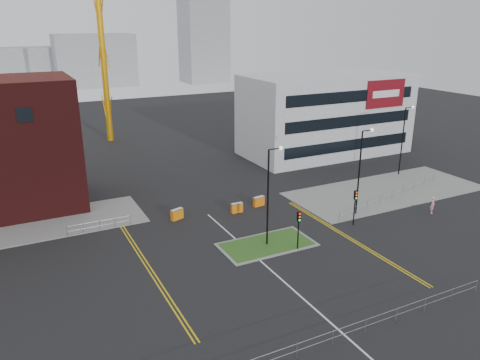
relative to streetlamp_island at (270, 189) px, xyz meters
name	(u,v)px	position (x,y,z in m)	size (l,w,h in m)	color
ground	(297,293)	(-2.22, -8.00, -5.41)	(200.00, 200.00, 0.00)	black
pavement_right	(386,191)	(19.78, 6.00, -5.35)	(24.00, 10.00, 0.12)	slate
island_kerb	(267,245)	(-0.22, 0.00, -5.37)	(8.60, 4.60, 0.08)	slate
grass_island	(267,244)	(-0.22, 0.00, -5.35)	(8.00, 4.00, 0.12)	#284A18
office_block	(325,114)	(23.79, 23.97, 0.59)	(25.00, 12.20, 12.00)	#BABCBF
streetlamp_island	(270,189)	(0.00, 0.00, 0.00)	(1.46, 0.36, 9.18)	black
streetlamp_right_near	(361,165)	(12.00, 2.00, 0.00)	(1.46, 0.36, 9.18)	black
streetlamp_right_far	(404,135)	(26.00, 10.00, 0.00)	(1.46, 0.36, 9.18)	black
traffic_light_island	(299,223)	(1.78, -2.02, -2.85)	(0.28, 0.33, 3.65)	black
traffic_light_right	(355,201)	(9.78, -0.02, -2.85)	(0.28, 0.33, 3.65)	black
railing_front	(350,329)	(-2.22, -14.00, -4.63)	(24.05, 0.05, 1.10)	gray
railing_left	(99,224)	(-13.22, 10.00, -4.67)	(6.05, 0.05, 1.10)	gray
railing_right	(392,193)	(18.28, 3.50, -4.63)	(19.05, 5.05, 1.10)	gray
centre_line	(283,281)	(-2.22, -6.00, -5.41)	(0.15, 30.00, 0.01)	silver
yellow_left_a	(143,262)	(-11.22, 2.00, -5.41)	(0.12, 24.00, 0.01)	gold
yellow_left_b	(146,261)	(-10.92, 2.00, -5.41)	(0.12, 24.00, 0.01)	gold
yellow_right_a	(346,237)	(7.28, -2.00, -5.41)	(0.12, 20.00, 0.01)	gold
yellow_right_b	(349,237)	(7.58, -2.00, -5.41)	(0.12, 20.00, 0.01)	gold
skyline_b	(95,60)	(7.78, 122.00, 2.59)	(24.00, 12.00, 16.00)	gray
skyline_c	(204,39)	(42.78, 117.00, 8.59)	(14.00, 12.00, 28.00)	gray
skyline_d	(32,67)	(-10.22, 132.00, 0.59)	(30.00, 12.00, 12.00)	gray
pedestrian	(433,205)	(19.23, -1.40, -4.49)	(0.67, 0.44, 1.84)	pink
barrier_left	(177,214)	(-5.54, 9.29, -4.80)	(1.42, 0.86, 1.14)	orange
barrier_mid	(237,207)	(0.78, 8.15, -4.83)	(1.28, 0.44, 1.07)	orange
barrier_right	(259,201)	(3.78, 8.73, -4.82)	(1.35, 0.62, 1.10)	orange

